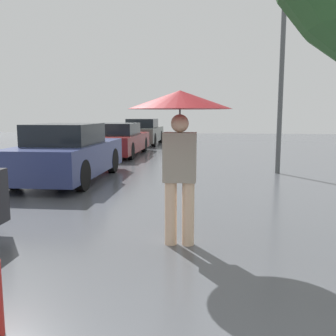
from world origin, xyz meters
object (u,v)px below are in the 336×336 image
(parked_car_second, at_px, (69,154))
(parked_car_farthest, at_px, (143,132))
(pedestrian, at_px, (180,117))
(parked_car_third, at_px, (117,140))
(street_lamp, at_px, (282,59))

(parked_car_second, distance_m, parked_car_farthest, 10.70)
(parked_car_second, xyz_separation_m, parked_car_farthest, (-0.06, 10.70, -0.01))
(pedestrian, relative_size, parked_car_farthest, 0.45)
(parked_car_second, bearing_deg, pedestrian, -54.75)
(parked_car_third, bearing_deg, parked_car_second, -88.18)
(pedestrian, bearing_deg, parked_car_farthest, 101.44)
(parked_car_farthest, relative_size, street_lamp, 0.83)
(pedestrian, height_order, parked_car_third, pedestrian)
(pedestrian, bearing_deg, parked_car_third, 107.89)
(parked_car_third, relative_size, street_lamp, 0.90)
(parked_car_second, height_order, street_lamp, street_lamp)
(parked_car_farthest, distance_m, street_lamp, 10.76)
(parked_car_second, xyz_separation_m, street_lamp, (5.13, 1.57, 2.32))
(pedestrian, relative_size, parked_car_second, 0.46)
(parked_car_farthest, height_order, street_lamp, street_lamp)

